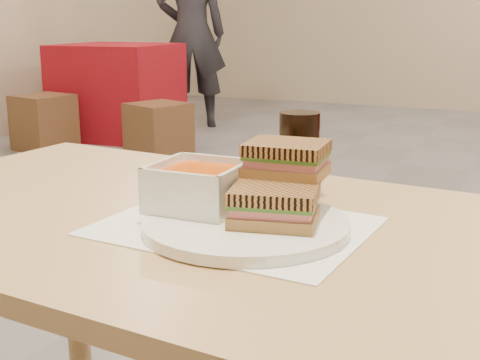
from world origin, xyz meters
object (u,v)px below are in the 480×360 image
at_px(bg_chair_0r, 159,132).
at_px(patron_a, 191,33).
at_px(main_table, 191,283).
at_px(soup_bowl, 199,188).
at_px(bg_table_0, 118,91).
at_px(plate, 246,225).
at_px(panini_lower, 274,205).
at_px(bg_chair_0l, 44,122).
at_px(cola_glass, 299,155).

xyz_separation_m(bg_chair_0r, patron_a, (-0.54, 1.49, 0.68)).
xyz_separation_m(main_table, bg_chair_0r, (-2.08, 3.22, -0.42)).
bearing_deg(patron_a, soup_bowl, -60.77).
height_order(main_table, bg_table_0, bg_table_0).
xyz_separation_m(main_table, plate, (0.11, -0.04, 0.12)).
distance_m(plate, panini_lower, 0.05).
bearing_deg(bg_chair_0l, main_table, -45.36).
xyz_separation_m(plate, panini_lower, (0.04, 0.00, 0.03)).
height_order(plate, bg_chair_0r, plate).
bearing_deg(bg_chair_0r, plate, -56.01).
bearing_deg(bg_chair_0l, bg_table_0, 77.16).
xyz_separation_m(bg_table_0, bg_chair_0l, (-0.18, -0.78, -0.19)).
xyz_separation_m(cola_glass, bg_chair_0r, (-2.20, 3.04, -0.61)).
bearing_deg(soup_bowl, cola_glass, 63.09).
bearing_deg(bg_chair_0r, patron_a, 109.85).
height_order(main_table, soup_bowl, soup_bowl).
xyz_separation_m(soup_bowl, patron_a, (-2.64, 4.72, 0.10)).
distance_m(bg_chair_0l, bg_chair_0r, 1.06).
relative_size(panini_lower, bg_chair_0l, 0.29).
bearing_deg(bg_chair_0r, soup_bowl, -56.91).
xyz_separation_m(panini_lower, bg_chair_0r, (-2.24, 3.25, -0.58)).
relative_size(soup_bowl, bg_chair_0l, 0.29).
height_order(plate, cola_glass, cola_glass).
distance_m(main_table, cola_glass, 0.28).
xyz_separation_m(panini_lower, cola_glass, (-0.04, 0.21, 0.03)).
bearing_deg(patron_a, bg_chair_0l, -108.95).
relative_size(plate, bg_table_0, 0.30).
bearing_deg(main_table, plate, -18.09).
relative_size(soup_bowl, cola_glass, 0.92).
bearing_deg(soup_bowl, panini_lower, -9.70).
distance_m(panini_lower, bg_table_0, 5.09).
height_order(main_table, cola_glass, cola_glass).
height_order(bg_table_0, bg_chair_0r, bg_table_0).
bearing_deg(bg_chair_0r, panini_lower, -55.48).
distance_m(main_table, bg_chair_0l, 4.49).
xyz_separation_m(plate, soup_bowl, (-0.09, 0.03, 0.04)).
bearing_deg(panini_lower, cola_glass, 100.73).
bearing_deg(cola_glass, bg_chair_0r, 125.82).
bearing_deg(soup_bowl, bg_chair_0r, 123.09).
bearing_deg(plate, cola_glass, 89.09).
xyz_separation_m(panini_lower, bg_table_0, (-3.12, 4.00, -0.38)).
height_order(soup_bowl, patron_a, patron_a).
distance_m(panini_lower, cola_glass, 0.21).
distance_m(cola_glass, bg_table_0, 4.91).
bearing_deg(soup_bowl, bg_chair_0l, 134.75).
distance_m(panini_lower, bg_chair_0l, 4.64).
distance_m(bg_chair_0r, patron_a, 1.73).
bearing_deg(main_table, soup_bowl, -26.89).
xyz_separation_m(plate, bg_chair_0r, (-2.19, 3.25, -0.54)).
bearing_deg(soup_bowl, bg_table_0, 126.90).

